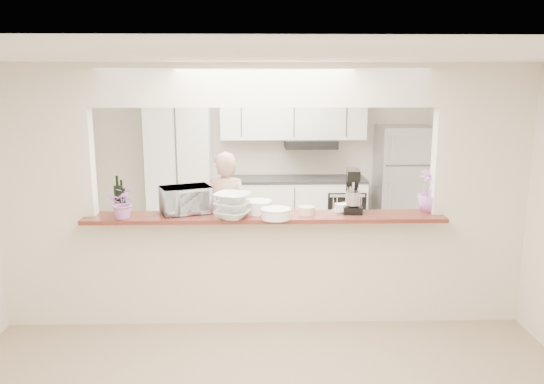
{
  "coord_description": "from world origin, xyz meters",
  "views": [
    {
      "loc": [
        -0.05,
        -4.92,
        2.34
      ],
      "look_at": [
        0.08,
        0.3,
        1.24
      ],
      "focal_mm": 35.0,
      "sensor_mm": 36.0,
      "label": 1
    }
  ],
  "objects_px": {
    "refrigerator": "(402,184)",
    "toaster_oven": "(186,200)",
    "person": "(226,216)",
    "stand_mixer": "(353,193)"
  },
  "relations": [
    {
      "from": "refrigerator",
      "to": "toaster_oven",
      "type": "height_order",
      "value": "refrigerator"
    },
    {
      "from": "person",
      "to": "refrigerator",
      "type": "bearing_deg",
      "value": -144.75
    },
    {
      "from": "refrigerator",
      "to": "stand_mixer",
      "type": "distance_m",
      "value": 2.88
    },
    {
      "from": "toaster_oven",
      "to": "refrigerator",
      "type": "bearing_deg",
      "value": 20.9
    },
    {
      "from": "toaster_oven",
      "to": "stand_mixer",
      "type": "xyz_separation_m",
      "value": [
        1.61,
        0.01,
        0.06
      ]
    },
    {
      "from": "stand_mixer",
      "to": "person",
      "type": "bearing_deg",
      "value": 139.14
    },
    {
      "from": "person",
      "to": "stand_mixer",
      "type": "bearing_deg",
      "value": 144.11
    },
    {
      "from": "refrigerator",
      "to": "toaster_oven",
      "type": "distance_m",
      "value": 3.84
    },
    {
      "from": "person",
      "to": "toaster_oven",
      "type": "bearing_deg",
      "value": 79.99
    },
    {
      "from": "refrigerator",
      "to": "toaster_oven",
      "type": "xyz_separation_m",
      "value": [
        -2.8,
        -2.6,
        0.37
      ]
    }
  ]
}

